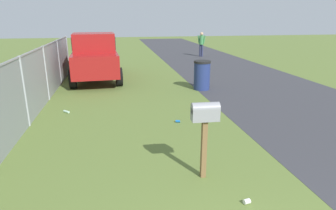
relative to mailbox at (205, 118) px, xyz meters
name	(u,v)px	position (x,y,z in m)	size (l,w,h in m)	color
road_asphalt	(318,114)	(2.74, -4.39, -1.11)	(60.00, 5.48, 0.01)	#38383D
mailbox	(205,118)	(0.00, 0.00, 0.00)	(0.23, 0.48, 1.40)	brown
pickup_truck	(95,55)	(8.84, 2.32, -0.01)	(4.94, 2.30, 2.09)	maroon
trash_bin	(202,75)	(6.26, -1.86, -0.55)	(0.66, 0.66, 1.13)	navy
pedestrian	(201,42)	(15.60, -4.63, -0.13)	(0.30, 0.52, 1.70)	#2D3351
fence_section	(36,79)	(4.52, 3.77, -0.12)	(12.68, 0.07, 1.84)	#9EA3A8
litter_bottle_far_scatter	(66,112)	(4.20, 2.97, -1.08)	(0.07, 0.07, 0.22)	#B2D8BF
litter_cup_by_mailbox	(247,201)	(-0.89, -0.44, -1.07)	(0.08, 0.08, 0.10)	white
litter_can_midfield_a	(178,121)	(2.79, -0.15, -1.08)	(0.07, 0.07, 0.12)	blue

